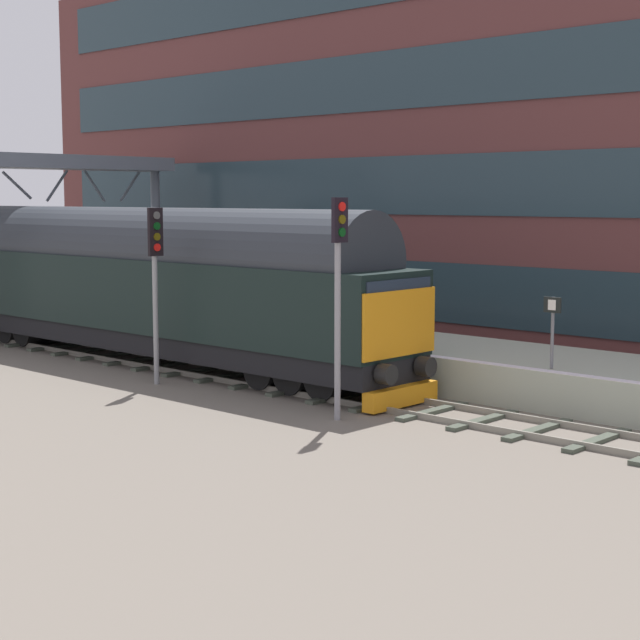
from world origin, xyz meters
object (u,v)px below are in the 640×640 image
at_px(signal_post_near, 338,279).
at_px(platform_number_sign, 552,321).
at_px(waiting_passenger, 374,306).
at_px(signal_post_mid, 155,270).
at_px(diesel_locomotive, 145,281).

height_order(signal_post_near, platform_number_sign, signal_post_near).
bearing_deg(platform_number_sign, waiting_passenger, 83.40).
relative_size(signal_post_near, waiting_passenger, 3.04).
distance_m(signal_post_near, waiting_passenger, 5.80).
relative_size(signal_post_mid, platform_number_sign, 2.81).
bearing_deg(signal_post_near, signal_post_mid, 90.00).
relative_size(signal_post_near, signal_post_mid, 1.06).
relative_size(signal_post_near, platform_number_sign, 2.97).
distance_m(diesel_locomotive, signal_post_near, 9.87).
xyz_separation_m(diesel_locomotive, waiting_passenger, (2.78, -6.62, -0.50)).
bearing_deg(signal_post_near, platform_number_sign, -35.96).
bearing_deg(signal_post_near, diesel_locomotive, 78.13).
bearing_deg(signal_post_mid, platform_number_sign, -66.59).
height_order(diesel_locomotive, signal_post_mid, signal_post_mid).
xyz_separation_m(diesel_locomotive, platform_number_sign, (2.09, -12.62, -0.35)).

